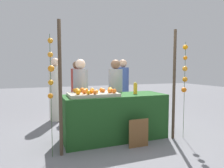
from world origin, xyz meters
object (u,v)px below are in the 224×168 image
(orange_1, at_px, (110,91))
(vendor_left, at_px, (81,99))
(stall_counter, at_px, (115,117))
(juice_bottle, at_px, (135,88))
(orange_0, at_px, (101,90))
(vendor_right, at_px, (115,97))
(chalkboard_sign, at_px, (138,133))

(orange_1, bearing_deg, vendor_left, 115.91)
(stall_counter, relative_size, juice_bottle, 8.65)
(stall_counter, bearing_deg, orange_1, -134.04)
(orange_0, height_order, juice_bottle, juice_bottle)
(juice_bottle, relative_size, vendor_left, 0.15)
(orange_1, distance_m, vendor_right, 0.91)
(orange_0, bearing_deg, vendor_left, 116.73)
(stall_counter, relative_size, vendor_left, 1.26)
(vendor_left, bearing_deg, orange_0, -63.27)
(vendor_left, bearing_deg, vendor_right, -0.60)
(stall_counter, relative_size, vendor_right, 1.26)
(orange_1, relative_size, vendor_left, 0.05)
(vendor_right, bearing_deg, orange_1, -118.90)
(juice_bottle, bearing_deg, vendor_right, 106.36)
(orange_0, distance_m, orange_1, 0.23)
(stall_counter, height_order, vendor_left, vendor_left)
(stall_counter, height_order, chalkboard_sign, stall_counter)
(vendor_left, bearing_deg, orange_1, -64.09)
(orange_0, bearing_deg, chalkboard_sign, -50.88)
(orange_1, xyz_separation_m, juice_bottle, (0.61, 0.15, 0.01))
(juice_bottle, bearing_deg, vendor_left, 147.30)
(vendor_left, bearing_deg, juice_bottle, -32.70)
(stall_counter, distance_m, orange_0, 0.60)
(stall_counter, relative_size, orange_0, 24.18)
(stall_counter, distance_m, orange_1, 0.59)
(orange_0, distance_m, vendor_left, 0.68)
(orange_1, height_order, chalkboard_sign, orange_1)
(vendor_left, bearing_deg, stall_counter, -47.66)
(orange_1, distance_m, vendor_left, 0.90)
(stall_counter, distance_m, juice_bottle, 0.70)
(orange_1, height_order, juice_bottle, juice_bottle)
(orange_1, bearing_deg, vendor_right, 61.10)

